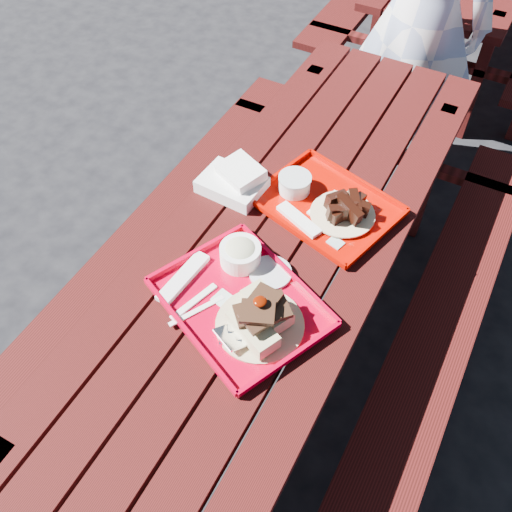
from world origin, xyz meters
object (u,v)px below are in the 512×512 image
object	(u,v)px
near_tray	(246,295)
far_tray	(323,204)
person	(423,15)
picnic_table_near	(276,274)

from	to	relation	value
near_tray	far_tray	size ratio (longest dim) A/B	1.13
near_tray	person	bearing A→B (deg)	90.48
picnic_table_near	person	size ratio (longest dim) A/B	1.39
picnic_table_near	far_tray	distance (m)	0.30
near_tray	person	distance (m)	1.69
far_tray	picnic_table_near	bearing A→B (deg)	-110.77
near_tray	person	world-z (taller)	person
person	far_tray	bearing A→B (deg)	98.79
far_tray	person	bearing A→B (deg)	92.71
picnic_table_near	near_tray	distance (m)	0.35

